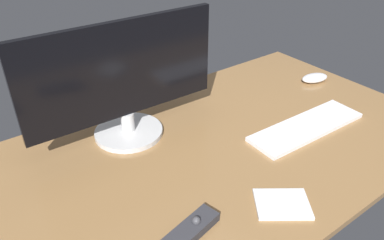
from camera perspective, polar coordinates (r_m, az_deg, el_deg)
desk at (r=118.22cm, az=5.04°, el=-3.75°), size 140.00×84.00×2.00cm
monitor at (r=113.56cm, az=-10.35°, el=5.62°), size 61.21×21.67×36.93cm
keyboard at (r=128.79cm, az=17.01°, el=-0.99°), size 42.85×13.78×1.37cm
computer_mouse at (r=161.47cm, az=18.13°, el=6.09°), size 12.74×8.70×3.08cm
media_remote at (r=88.79cm, az=-0.43°, el=-16.55°), size 17.14×8.32×3.75cm
notepad at (r=98.56cm, az=13.53°, el=-12.27°), size 16.95×16.30×0.84cm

